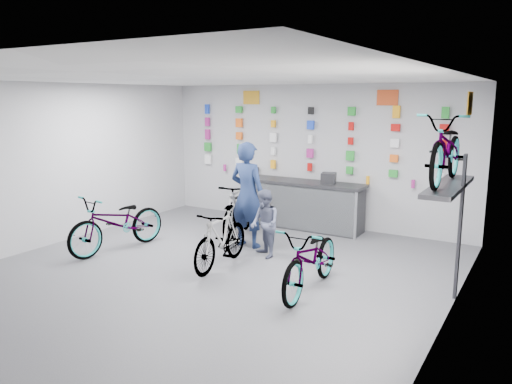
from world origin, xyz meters
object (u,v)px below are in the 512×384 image
Objects in this scene: counter at (301,205)px; bike_service at (238,209)px; bike_center at (221,238)px; bike_left at (118,222)px; customer at (265,224)px; bike_right at (312,258)px; clerk at (248,195)px.

counter is 1.51m from bike_service.
counter reaches higher than bike_center.
counter is 2.94m from bike_center.
bike_left is 2.65m from customer.
customer reaches higher than counter.
bike_left is 1.05× the size of bike_service.
customer is (-1.36, 1.03, 0.10)m from bike_right.
counter is 1.66× the size of bike_center.
bike_service reaches higher than counter.
bike_service is 1.32m from customer.
bike_center is (2.10, 0.21, -0.03)m from bike_left.
bike_right is at bearing 0.53° from customer.
bike_service is 0.97× the size of clerk.
clerk is (-0.25, 1.22, 0.48)m from bike_center.
bike_center is at bearing -81.82° from bike_service.
bike_left is at bearing -178.88° from bike_center.
bike_right is at bearing -11.52° from bike_center.
bike_service is (-0.71, 1.62, 0.08)m from bike_center.
bike_center is at bearing -74.66° from customer.
customer is at bearing 31.24° from bike_left.
bike_service is at bearing 109.03° from bike_center.
bike_center is (-0.02, -2.94, 0.00)m from counter.
clerk is at bearing -56.60° from bike_service.
clerk reaches higher than counter.
clerk is 1.65× the size of customer.
bike_right is at bearing -52.66° from bike_service.
bike_center is 0.84× the size of clerk.
counter is 1.39× the size of clerk.
clerk reaches higher than bike_service.
bike_left is 1.22× the size of bike_center.
customer is at bearing 63.01° from bike_center.
counter is 1.81m from clerk.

